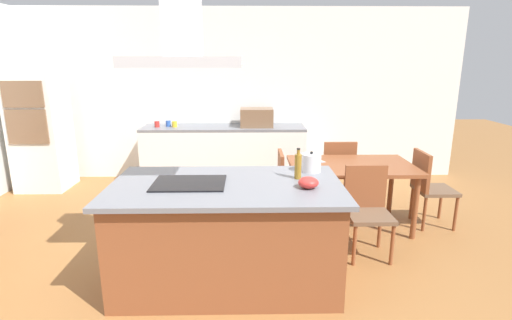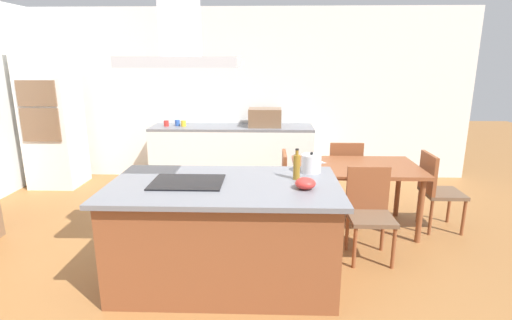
{
  "view_description": "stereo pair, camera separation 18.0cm",
  "coord_description": "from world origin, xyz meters",
  "px_view_note": "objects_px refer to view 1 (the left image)",
  "views": [
    {
      "loc": [
        0.19,
        -3.11,
        1.91
      ],
      "look_at": [
        0.26,
        0.4,
        1.0
      ],
      "focal_mm": 27.31,
      "sensor_mm": 36.0,
      "label": 1
    },
    {
      "loc": [
        0.37,
        -3.11,
        1.91
      ],
      "look_at": [
        0.26,
        0.4,
        1.0
      ],
      "focal_mm": 27.31,
      "sensor_mm": 36.0,
      "label": 2
    }
  ],
  "objects_px": {
    "tea_kettle": "(311,163)",
    "chair_facing_back_wall": "(337,169)",
    "coffee_mug_yellow": "(175,124)",
    "range_hood": "(182,33)",
    "chair_at_left_end": "(271,185)",
    "mixing_bowl": "(308,183)",
    "chair_at_right_end": "(428,184)",
    "cooktop": "(189,183)",
    "wall_oven_stack": "(38,116)",
    "chair_facing_island": "(367,205)",
    "olive_oil_bottle": "(298,166)",
    "coffee_mug_red": "(157,124)",
    "countertop_microwave": "(257,117)",
    "dining_table": "(351,171)",
    "coffee_mug_blue": "(168,124)"
  },
  "relations": [
    {
      "from": "wall_oven_stack",
      "to": "range_hood",
      "type": "bearing_deg",
      "value": -45.61
    },
    {
      "from": "cooktop",
      "to": "countertop_microwave",
      "type": "bearing_deg",
      "value": 77.77
    },
    {
      "from": "coffee_mug_yellow",
      "to": "wall_oven_stack",
      "type": "bearing_deg",
      "value": -174.14
    },
    {
      "from": "cooktop",
      "to": "wall_oven_stack",
      "type": "relative_size",
      "value": 0.27
    },
    {
      "from": "cooktop",
      "to": "tea_kettle",
      "type": "xyz_separation_m",
      "value": [
        1.08,
        0.35,
        0.08
      ]
    },
    {
      "from": "olive_oil_bottle",
      "to": "mixing_bowl",
      "type": "relative_size",
      "value": 1.64
    },
    {
      "from": "olive_oil_bottle",
      "to": "chair_at_right_end",
      "type": "distance_m",
      "value": 2.02
    },
    {
      "from": "tea_kettle",
      "to": "coffee_mug_red",
      "type": "relative_size",
      "value": 2.59
    },
    {
      "from": "cooktop",
      "to": "chair_facing_island",
      "type": "distance_m",
      "value": 1.79
    },
    {
      "from": "olive_oil_bottle",
      "to": "chair_facing_back_wall",
      "type": "height_order",
      "value": "olive_oil_bottle"
    },
    {
      "from": "olive_oil_bottle",
      "to": "coffee_mug_red",
      "type": "height_order",
      "value": "olive_oil_bottle"
    },
    {
      "from": "coffee_mug_yellow",
      "to": "mixing_bowl",
      "type": "bearing_deg",
      "value": -61.4
    },
    {
      "from": "wall_oven_stack",
      "to": "chair_at_right_end",
      "type": "distance_m",
      "value": 5.42
    },
    {
      "from": "chair_at_right_end",
      "to": "range_hood",
      "type": "height_order",
      "value": "range_hood"
    },
    {
      "from": "tea_kettle",
      "to": "wall_oven_stack",
      "type": "height_order",
      "value": "wall_oven_stack"
    },
    {
      "from": "mixing_bowl",
      "to": "dining_table",
      "type": "xyz_separation_m",
      "value": [
        0.69,
        1.28,
        -0.28
      ]
    },
    {
      "from": "coffee_mug_yellow",
      "to": "coffee_mug_red",
      "type": "bearing_deg",
      "value": 179.02
    },
    {
      "from": "olive_oil_bottle",
      "to": "range_hood",
      "type": "distance_m",
      "value": 1.43
    },
    {
      "from": "chair_at_right_end",
      "to": "range_hood",
      "type": "relative_size",
      "value": 0.99
    },
    {
      "from": "olive_oil_bottle",
      "to": "range_hood",
      "type": "relative_size",
      "value": 0.3
    },
    {
      "from": "tea_kettle",
      "to": "chair_at_right_end",
      "type": "relative_size",
      "value": 0.26
    },
    {
      "from": "chair_at_left_end",
      "to": "tea_kettle",
      "type": "bearing_deg",
      "value": -68.58
    },
    {
      "from": "chair_at_left_end",
      "to": "range_hood",
      "type": "distance_m",
      "value": 2.11
    },
    {
      "from": "cooktop",
      "to": "chair_facing_island",
      "type": "height_order",
      "value": "cooktop"
    },
    {
      "from": "coffee_mug_yellow",
      "to": "chair_at_left_end",
      "type": "distance_m",
      "value": 2.23
    },
    {
      "from": "chair_at_left_end",
      "to": "range_hood",
      "type": "height_order",
      "value": "range_hood"
    },
    {
      "from": "coffee_mug_blue",
      "to": "coffee_mug_yellow",
      "type": "height_order",
      "value": "same"
    },
    {
      "from": "coffee_mug_blue",
      "to": "range_hood",
      "type": "xyz_separation_m",
      "value": [
        0.75,
        -2.91,
        1.16
      ]
    },
    {
      "from": "cooktop",
      "to": "wall_oven_stack",
      "type": "xyz_separation_m",
      "value": [
        -2.59,
        2.65,
        0.2
      ]
    },
    {
      "from": "coffee_mug_red",
      "to": "range_hood",
      "type": "bearing_deg",
      "value": -72.29
    },
    {
      "from": "chair_at_left_end",
      "to": "wall_oven_stack",
      "type": "bearing_deg",
      "value": 156.06
    },
    {
      "from": "tea_kettle",
      "to": "countertop_microwave",
      "type": "xyz_separation_m",
      "value": [
        -0.45,
        2.53,
        0.06
      ]
    },
    {
      "from": "tea_kettle",
      "to": "range_hood",
      "type": "xyz_separation_m",
      "value": [
        -1.08,
        -0.35,
        1.12
      ]
    },
    {
      "from": "coffee_mug_red",
      "to": "chair_facing_island",
      "type": "relative_size",
      "value": 0.1
    },
    {
      "from": "tea_kettle",
      "to": "chair_facing_back_wall",
      "type": "relative_size",
      "value": 0.26
    },
    {
      "from": "tea_kettle",
      "to": "coffee_mug_red",
      "type": "xyz_separation_m",
      "value": [
        -1.99,
        2.5,
        -0.04
      ]
    },
    {
      "from": "coffee_mug_red",
      "to": "coffee_mug_blue",
      "type": "distance_m",
      "value": 0.17
    },
    {
      "from": "cooktop",
      "to": "dining_table",
      "type": "bearing_deg",
      "value": 34.7
    },
    {
      "from": "countertop_microwave",
      "to": "wall_oven_stack",
      "type": "bearing_deg",
      "value": -175.84
    },
    {
      "from": "coffee_mug_red",
      "to": "range_hood",
      "type": "relative_size",
      "value": 0.1
    },
    {
      "from": "olive_oil_bottle",
      "to": "mixing_bowl",
      "type": "distance_m",
      "value": 0.27
    },
    {
      "from": "chair_facing_back_wall",
      "to": "range_hood",
      "type": "bearing_deg",
      "value": -132.54
    },
    {
      "from": "countertop_microwave",
      "to": "chair_at_left_end",
      "type": "distance_m",
      "value": 1.81
    },
    {
      "from": "coffee_mug_yellow",
      "to": "range_hood",
      "type": "xyz_separation_m",
      "value": [
        0.64,
        -2.85,
        1.16
      ]
    },
    {
      "from": "wall_oven_stack",
      "to": "dining_table",
      "type": "xyz_separation_m",
      "value": [
        4.26,
        -1.49,
        -0.43
      ]
    },
    {
      "from": "cooktop",
      "to": "range_hood",
      "type": "relative_size",
      "value": 0.67
    },
    {
      "from": "olive_oil_bottle",
      "to": "coffee_mug_yellow",
      "type": "bearing_deg",
      "value": 119.98
    },
    {
      "from": "dining_table",
      "to": "chair_at_right_end",
      "type": "distance_m",
      "value": 0.93
    },
    {
      "from": "mixing_bowl",
      "to": "chair_at_right_end",
      "type": "xyz_separation_m",
      "value": [
        1.61,
        1.28,
        -0.44
      ]
    },
    {
      "from": "tea_kettle",
      "to": "coffee_mug_blue",
      "type": "relative_size",
      "value": 2.59
    }
  ]
}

